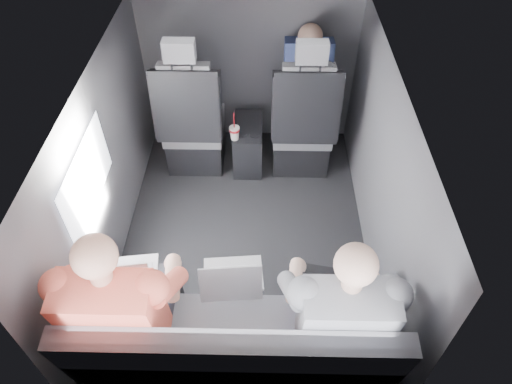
{
  "coord_description": "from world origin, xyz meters",
  "views": [
    {
      "loc": [
        0.13,
        -2.18,
        2.72
      ],
      "look_at": [
        0.09,
        -0.05,
        0.56
      ],
      "focal_mm": 32.0,
      "sensor_mm": 36.0,
      "label": 1
    }
  ],
  "objects_px": {
    "center_console": "(248,144)",
    "passenger_rear_left": "(127,304)",
    "soda_cup": "(235,133)",
    "front_seat_right": "(302,129)",
    "laptop_white": "(128,275)",
    "laptop_silver": "(232,277)",
    "rear_bench": "(237,355)",
    "front_seat_left": "(193,128)",
    "passenger_rear_right": "(337,309)",
    "passenger_front_right": "(307,76)",
    "laptop_black": "(326,286)"
  },
  "relations": [
    {
      "from": "center_console",
      "to": "passenger_rear_left",
      "type": "relative_size",
      "value": 0.37
    },
    {
      "from": "rear_bench",
      "to": "laptop_black",
      "type": "xyz_separation_m",
      "value": [
        0.48,
        0.25,
        0.32
      ]
    },
    {
      "from": "center_console",
      "to": "laptop_silver",
      "type": "distance_m",
      "value": 1.71
    },
    {
      "from": "center_console",
      "to": "soda_cup",
      "type": "distance_m",
      "value": 0.33
    },
    {
      "from": "center_console",
      "to": "laptop_silver",
      "type": "bearing_deg",
      "value": -90.93
    },
    {
      "from": "front_seat_left",
      "to": "laptop_black",
      "type": "xyz_separation_m",
      "value": [
        0.93,
        -1.66,
        0.23
      ]
    },
    {
      "from": "center_console",
      "to": "rear_bench",
      "type": "bearing_deg",
      "value": -90.0
    },
    {
      "from": "passenger_rear_right",
      "to": "front_seat_left",
      "type": "bearing_deg",
      "value": 118.17
    },
    {
      "from": "laptop_silver",
      "to": "passenger_front_right",
      "type": "relative_size",
      "value": 0.46
    },
    {
      "from": "front_seat_right",
      "to": "soda_cup",
      "type": "bearing_deg",
      "value": -166.05
    },
    {
      "from": "laptop_silver",
      "to": "center_console",
      "type": "bearing_deg",
      "value": 89.07
    },
    {
      "from": "soda_cup",
      "to": "passenger_rear_right",
      "type": "bearing_deg",
      "value": -69.7
    },
    {
      "from": "laptop_silver",
      "to": "laptop_black",
      "type": "xyz_separation_m",
      "value": [
        0.5,
        -0.04,
        -0.0
      ]
    },
    {
      "from": "front_seat_left",
      "to": "laptop_black",
      "type": "distance_m",
      "value": 1.91
    },
    {
      "from": "soda_cup",
      "to": "laptop_white",
      "type": "xyz_separation_m",
      "value": [
        -0.5,
        -1.47,
        0.17
      ]
    },
    {
      "from": "passenger_rear_right",
      "to": "laptop_white",
      "type": "bearing_deg",
      "value": 170.0
    },
    {
      "from": "passenger_rear_left",
      "to": "laptop_silver",
      "type": "bearing_deg",
      "value": 19.92
    },
    {
      "from": "soda_cup",
      "to": "laptop_silver",
      "type": "bearing_deg",
      "value": -87.17
    },
    {
      "from": "front_seat_left",
      "to": "laptop_white",
      "type": "distance_m",
      "value": 1.63
    },
    {
      "from": "front_seat_left",
      "to": "passenger_rear_left",
      "type": "xyz_separation_m",
      "value": [
        -0.1,
        -1.81,
        0.26
      ]
    },
    {
      "from": "laptop_silver",
      "to": "passenger_rear_left",
      "type": "height_order",
      "value": "passenger_rear_left"
    },
    {
      "from": "laptop_black",
      "to": "front_seat_right",
      "type": "bearing_deg",
      "value": 90.91
    },
    {
      "from": "front_seat_right",
      "to": "passenger_front_right",
      "type": "xyz_separation_m",
      "value": [
        0.03,
        0.26,
        0.34
      ]
    },
    {
      "from": "rear_bench",
      "to": "front_seat_left",
      "type": "bearing_deg",
      "value": 103.31
    },
    {
      "from": "rear_bench",
      "to": "soda_cup",
      "type": "xyz_separation_m",
      "value": [
        -0.1,
        1.77,
        0.16
      ]
    },
    {
      "from": "passenger_rear_left",
      "to": "passenger_rear_right",
      "type": "xyz_separation_m",
      "value": [
        1.07,
        0.0,
        -0.01
      ]
    },
    {
      "from": "rear_bench",
      "to": "passenger_front_right",
      "type": "height_order",
      "value": "passenger_front_right"
    },
    {
      "from": "laptop_white",
      "to": "passenger_front_right",
      "type": "distance_m",
      "value": 2.16
    },
    {
      "from": "front_seat_left",
      "to": "passenger_rear_right",
      "type": "distance_m",
      "value": 2.07
    },
    {
      "from": "laptop_white",
      "to": "center_console",
      "type": "bearing_deg",
      "value": 70.11
    },
    {
      "from": "soda_cup",
      "to": "front_seat_right",
      "type": "bearing_deg",
      "value": 13.95
    },
    {
      "from": "soda_cup",
      "to": "passenger_rear_right",
      "type": "height_order",
      "value": "passenger_rear_right"
    },
    {
      "from": "rear_bench",
      "to": "laptop_white",
      "type": "height_order",
      "value": "rear_bench"
    },
    {
      "from": "rear_bench",
      "to": "passenger_rear_right",
      "type": "height_order",
      "value": "passenger_rear_right"
    },
    {
      "from": "laptop_silver",
      "to": "passenger_rear_left",
      "type": "relative_size",
      "value": 0.26
    },
    {
      "from": "rear_bench",
      "to": "soda_cup",
      "type": "bearing_deg",
      "value": 93.24
    },
    {
      "from": "front_seat_right",
      "to": "laptop_black",
      "type": "height_order",
      "value": "front_seat_right"
    },
    {
      "from": "center_console",
      "to": "laptop_black",
      "type": "xyz_separation_m",
      "value": [
        0.48,
        -1.7,
        0.43
      ]
    },
    {
      "from": "soda_cup",
      "to": "passenger_rear_right",
      "type": "relative_size",
      "value": 0.2
    },
    {
      "from": "laptop_white",
      "to": "laptop_black",
      "type": "xyz_separation_m",
      "value": [
        1.07,
        -0.04,
        -0.0
      ]
    },
    {
      "from": "center_console",
      "to": "laptop_white",
      "type": "relative_size",
      "value": 1.51
    },
    {
      "from": "laptop_silver",
      "to": "front_seat_right",
      "type": "bearing_deg",
      "value": 73.57
    },
    {
      "from": "soda_cup",
      "to": "laptop_silver",
      "type": "xyz_separation_m",
      "value": [
        0.07,
        -1.48,
        0.17
      ]
    },
    {
      "from": "center_console",
      "to": "rear_bench",
      "type": "xyz_separation_m",
      "value": [
        -0.0,
        -1.94,
        0.11
      ]
    },
    {
      "from": "front_seat_left",
      "to": "soda_cup",
      "type": "xyz_separation_m",
      "value": [
        0.35,
        -0.14,
        0.06
      ]
    },
    {
      "from": "passenger_rear_left",
      "to": "passenger_rear_right",
      "type": "bearing_deg",
      "value": 0.02
    },
    {
      "from": "passenger_front_right",
      "to": "passenger_rear_right",
      "type": "bearing_deg",
      "value": -88.84
    },
    {
      "from": "soda_cup",
      "to": "passenger_front_right",
      "type": "bearing_deg",
      "value": 34.41
    },
    {
      "from": "front_seat_right",
      "to": "laptop_silver",
      "type": "xyz_separation_m",
      "value": [
        -0.48,
        -1.62,
        0.23
      ]
    },
    {
      "from": "laptop_white",
      "to": "soda_cup",
      "type": "bearing_deg",
      "value": 71.36
    }
  ]
}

